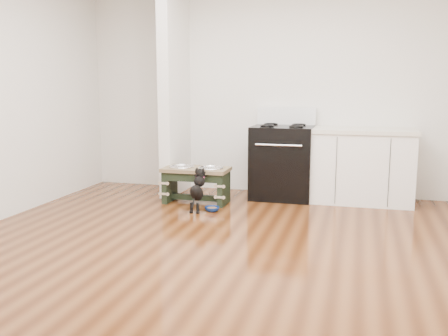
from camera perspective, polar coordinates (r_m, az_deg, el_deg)
ground at (r=4.48m, az=-0.85°, el=-9.17°), size 5.00×5.00×0.00m
room_shell at (r=4.25m, az=-0.90°, el=11.99°), size 5.00×5.00×5.00m
partition_wall at (r=6.61m, az=-5.66°, el=8.73°), size 0.15×0.80×2.70m
oven_range at (r=6.38m, az=6.71°, el=0.82°), size 0.76×0.69×1.14m
cabinet_run at (r=6.33m, az=15.52°, el=0.24°), size 1.24×0.64×0.91m
dog_feeder at (r=6.09m, az=-3.21°, el=-1.13°), size 0.80×0.43×0.45m
puppy at (r=5.71m, az=-3.02°, el=-2.31°), size 0.14×0.41×0.49m
floor_bowl at (r=5.73m, az=-1.37°, el=-4.71°), size 0.19×0.19×0.05m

